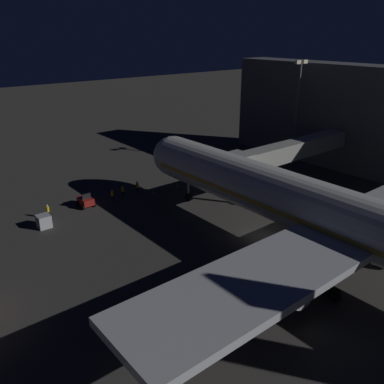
% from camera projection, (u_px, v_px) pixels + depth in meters
% --- Properties ---
extents(ground_plane, '(320.00, 320.00, 0.00)m').
position_uv_depth(ground_plane, '(261.00, 236.00, 47.68)').
color(ground_plane, '#383533').
extents(airliner_at_gate, '(49.47, 60.68, 19.40)m').
position_uv_depth(airliner_at_gate, '(346.00, 221.00, 38.26)').
color(airliner_at_gate, silver).
rests_on(airliner_at_gate, ground_plane).
extents(jet_bridge, '(25.44, 3.40, 7.35)m').
position_uv_depth(jet_bridge, '(283.00, 153.00, 59.41)').
color(jet_bridge, '#9E9E99').
rests_on(jet_bridge, ground_plane).
extents(apron_floodlight_mast, '(2.90, 0.50, 17.92)m').
position_uv_depth(apron_floodlight_mast, '(297.00, 106.00, 69.94)').
color(apron_floodlight_mast, '#59595E').
rests_on(apron_floodlight_mast, ground_plane).
extents(baggage_tug_lead, '(1.86, 2.46, 1.95)m').
position_uv_depth(baggage_tug_lead, '(86.00, 201.00, 55.48)').
color(baggage_tug_lead, maroon).
rests_on(baggage_tug_lead, ground_plane).
extents(baggage_container_mid_row, '(1.52, 1.54, 1.60)m').
position_uv_depth(baggage_container_mid_row, '(44.00, 221.00, 49.52)').
color(baggage_container_mid_row, '#B7BABF').
rests_on(baggage_container_mid_row, ground_plane).
extents(ground_crew_near_nose_gear, '(0.40, 0.40, 1.67)m').
position_uv_depth(ground_crew_near_nose_gear, '(112.00, 195.00, 57.17)').
color(ground_crew_near_nose_gear, black).
rests_on(ground_crew_near_nose_gear, ground_plane).
extents(ground_crew_by_belt_loader, '(0.40, 0.40, 1.86)m').
position_uv_depth(ground_crew_by_belt_loader, '(137.00, 187.00, 59.95)').
color(ground_crew_by_belt_loader, black).
rests_on(ground_crew_by_belt_loader, ground_plane).
extents(ground_crew_marshaller_fwd, '(0.40, 0.40, 1.87)m').
position_uv_depth(ground_crew_marshaller_fwd, '(48.00, 211.00, 51.89)').
color(ground_crew_marshaller_fwd, black).
rests_on(ground_crew_marshaller_fwd, ground_plane).
extents(ground_crew_walking_aft, '(0.40, 0.40, 1.68)m').
position_uv_depth(ground_crew_walking_aft, '(123.00, 191.00, 58.70)').
color(ground_crew_walking_aft, black).
rests_on(ground_crew_walking_aft, ground_plane).
extents(traffic_cone_nose_port, '(0.36, 0.36, 0.55)m').
position_uv_depth(traffic_cone_nose_port, '(177.00, 185.00, 62.66)').
color(traffic_cone_nose_port, orange).
rests_on(traffic_cone_nose_port, ground_plane).
extents(traffic_cone_nose_starboard, '(0.36, 0.36, 0.55)m').
position_uv_depth(traffic_cone_nose_starboard, '(153.00, 192.00, 60.07)').
color(traffic_cone_nose_starboard, orange).
rests_on(traffic_cone_nose_starboard, ground_plane).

